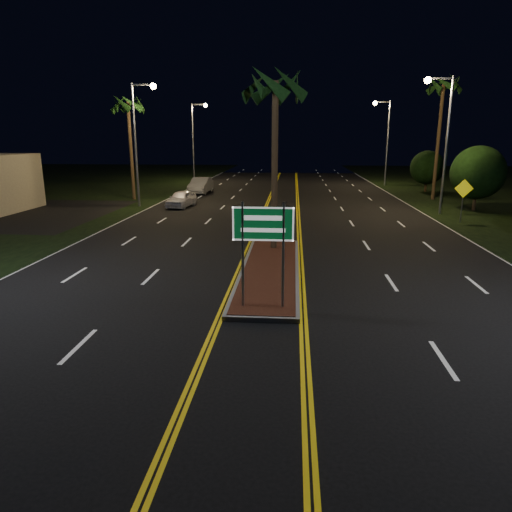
# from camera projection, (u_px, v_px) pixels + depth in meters

# --- Properties ---
(ground) EXTENTS (120.00, 120.00, 0.00)m
(ground) POSITION_uv_depth(u_px,v_px,m) (255.00, 353.00, 11.22)
(ground) COLOR black
(ground) RESTS_ON ground
(median_island) EXTENTS (2.25, 10.25, 0.17)m
(median_island) POSITION_uv_depth(u_px,v_px,m) (270.00, 270.00, 17.95)
(median_island) COLOR gray
(median_island) RESTS_ON ground
(highway_sign) EXTENTS (1.80, 0.08, 3.20)m
(highway_sign) POSITION_uv_depth(u_px,v_px,m) (263.00, 234.00, 13.32)
(highway_sign) COLOR gray
(highway_sign) RESTS_ON ground
(streetlight_left_mid) EXTENTS (1.91, 0.44, 9.00)m
(streetlight_left_mid) POSITION_uv_depth(u_px,v_px,m) (140.00, 131.00, 33.79)
(streetlight_left_mid) COLOR gray
(streetlight_left_mid) RESTS_ON ground
(streetlight_left_far) EXTENTS (1.91, 0.44, 9.00)m
(streetlight_left_far) POSITION_uv_depth(u_px,v_px,m) (196.00, 133.00, 53.09)
(streetlight_left_far) COLOR gray
(streetlight_left_far) RESTS_ON ground
(streetlight_right_mid) EXTENTS (1.91, 0.44, 9.00)m
(streetlight_right_mid) POSITION_uv_depth(u_px,v_px,m) (442.00, 130.00, 30.19)
(streetlight_right_mid) COLOR gray
(streetlight_right_mid) RESTS_ON ground
(streetlight_right_far) EXTENTS (1.91, 0.44, 9.00)m
(streetlight_right_far) POSITION_uv_depth(u_px,v_px,m) (385.00, 133.00, 49.48)
(streetlight_right_far) COLOR gray
(streetlight_right_far) RESTS_ON ground
(palm_median) EXTENTS (2.40, 2.40, 8.30)m
(palm_median) POSITION_uv_depth(u_px,v_px,m) (275.00, 86.00, 19.53)
(palm_median) COLOR #382819
(palm_median) RESTS_ON ground
(palm_left_far) EXTENTS (2.40, 2.40, 8.80)m
(palm_left_far) POSITION_uv_depth(u_px,v_px,m) (128.00, 105.00, 37.30)
(palm_left_far) COLOR #382819
(palm_left_far) RESTS_ON ground
(palm_right_far) EXTENTS (2.40, 2.40, 10.30)m
(palm_right_far) POSITION_uv_depth(u_px,v_px,m) (443.00, 87.00, 36.86)
(palm_right_far) COLOR #382819
(palm_right_far) RESTS_ON ground
(shrub_mid) EXTENTS (3.78, 3.78, 4.62)m
(shrub_mid) POSITION_uv_depth(u_px,v_px,m) (478.00, 173.00, 32.59)
(shrub_mid) COLOR #382819
(shrub_mid) RESTS_ON ground
(shrub_far) EXTENTS (3.24, 3.24, 3.96)m
(shrub_far) POSITION_uv_depth(u_px,v_px,m) (427.00, 168.00, 44.28)
(shrub_far) COLOR #382819
(shrub_far) RESTS_ON ground
(car_near) EXTENTS (2.42, 4.61, 1.47)m
(car_near) POSITION_uv_depth(u_px,v_px,m) (181.00, 197.00, 34.72)
(car_near) COLOR white
(car_near) RESTS_ON ground
(car_far) EXTENTS (2.39, 5.26, 1.73)m
(car_far) POSITION_uv_depth(u_px,v_px,m) (201.00, 184.00, 43.33)
(car_far) COLOR #A7A9B1
(car_far) RESTS_ON ground
(warning_sign) EXTENTS (1.13, 0.09, 2.69)m
(warning_sign) POSITION_uv_depth(u_px,v_px,m) (463.00, 194.00, 28.00)
(warning_sign) COLOR gray
(warning_sign) RESTS_ON ground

